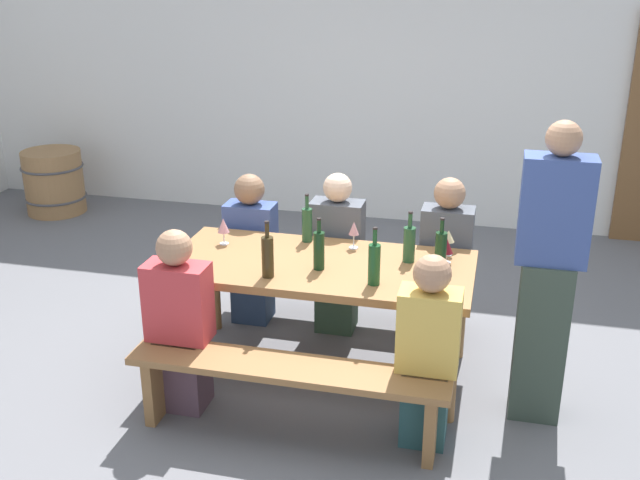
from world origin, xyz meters
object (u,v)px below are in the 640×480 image
seated_guest_near_0 (180,325)px  seated_guest_near_1 (428,355)px  seated_guest_far_1 (337,257)px  seated_guest_far_0 (251,251)px  wine_bottle_4 (441,251)px  standing_host (547,281)px  bench_near (288,381)px  wine_bottle_3 (374,263)px  wine_glass_0 (448,237)px  tasting_table (320,274)px  wine_bottle_2 (268,256)px  wine_glass_2 (447,247)px  wine_bottle_1 (409,243)px  seated_guest_far_2 (445,265)px  wine_barrel (54,182)px  wine_glass_1 (223,226)px  wine_bottle_5 (307,224)px  wine_bottle_0 (319,250)px  wine_glass_3 (354,229)px  bench_far (344,275)px

seated_guest_near_0 → seated_guest_near_1: (1.43, 0.00, -0.00)m
seated_guest_far_1 → seated_guest_far_0: bearing=-90.0°
wine_bottle_4 → standing_host: size_ratio=0.20×
seated_guest_far_1 → bench_near: bearing=1.0°
wine_bottle_4 → standing_host: (0.61, -0.21, -0.04)m
bench_near → wine_bottle_3: wine_bottle_3 is taller
wine_glass_0 → tasting_table: bearing=-157.5°
wine_bottle_2 → wine_glass_2: bearing=24.7°
wine_glass_0 → seated_guest_near_0: 1.73m
wine_bottle_1 → seated_guest_far_2: bearing=65.7°
wine_bottle_1 → wine_barrel: 4.59m
seated_guest_near_0 → wine_glass_0: bearing=-57.9°
seated_guest_near_1 → wine_glass_0: bearing=-0.9°
wine_bottle_4 → bench_near: bearing=-133.1°
wine_bottle_2 → seated_guest_near_0: seated_guest_near_0 is taller
wine_glass_1 → seated_guest_far_0: seated_guest_far_0 is taller
wine_bottle_5 → seated_guest_far_2: bearing=15.6°
wine_bottle_3 → seated_guest_far_1: seated_guest_far_1 is taller
wine_bottle_0 → wine_glass_2: 0.79m
seated_guest_far_0 → wine_glass_3: bearing=69.4°
wine_bottle_4 → tasting_table: bearing=-177.2°
wine_glass_1 → tasting_table: bearing=-13.1°
seated_guest_far_2 → wine_bottle_0: bearing=-46.0°
tasting_table → wine_barrel: bearing=144.6°
seated_guest_near_0 → seated_guest_far_1: 1.36m
wine_bottle_2 → standing_host: standing_host is taller
bench_far → seated_guest_far_0: seated_guest_far_0 is taller
wine_bottle_3 → wine_bottle_5: 0.80m
wine_glass_0 → seated_guest_far_0: seated_guest_far_0 is taller
tasting_table → seated_guest_near_1: 0.96m
wine_glass_0 → wine_glass_2: bearing=-88.8°
wine_bottle_3 → bench_far: bearing=111.1°
bench_near → wine_glass_2: bearing=50.7°
wine_glass_2 → standing_host: standing_host is taller
wine_bottle_4 → standing_host: 0.64m
wine_bottle_3 → seated_guest_near_1: bearing=-44.6°
bench_near → wine_bottle_2: (-0.25, 0.46, 0.53)m
wine_bottle_5 → standing_host: size_ratio=0.19×
wine_bottle_0 → wine_glass_1: wine_bottle_0 is taller
wine_bottle_2 → seated_guest_far_0: bearing=115.0°
wine_glass_0 → bench_far: bearing=150.3°
wine_glass_2 → seated_guest_near_1: size_ratio=0.14×
seated_guest_near_1 → seated_guest_far_0: (-1.39, 1.18, 0.00)m
bench_far → seated_guest_near_1: 1.53m
standing_host → wine_barrel: bearing=-28.8°
bench_near → seated_guest_near_1: bearing=11.5°
bench_far → wine_bottle_2: 1.18m
wine_glass_2 → seated_guest_far_1: (-0.78, 0.41, -0.31)m
wine_bottle_5 → wine_bottle_1: bearing=-15.2°
wine_glass_0 → wine_glass_2: 0.13m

